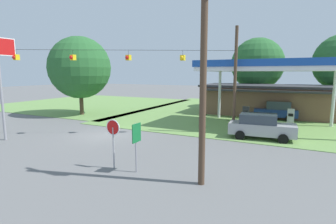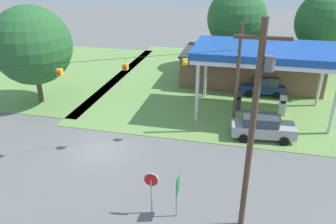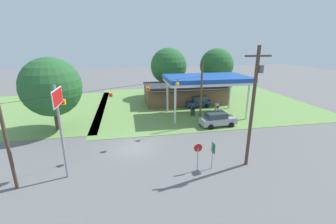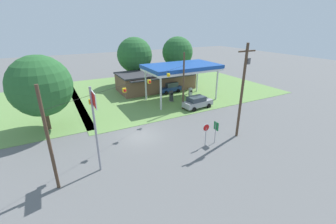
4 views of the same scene
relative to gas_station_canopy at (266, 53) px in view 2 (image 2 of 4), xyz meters
The scene contains 16 objects.
ground_plane 15.05m from the gas_station_canopy, 140.55° to the right, with size 160.00×160.00×0.00m, color slate.
grass_verge_station_corner 9.56m from the gas_station_canopy, 75.45° to the left, with size 36.00×28.00×0.04m, color #6B934C.
grass_verge_opposite_corner 28.28m from the gas_station_canopy, 165.29° to the left, with size 24.00×24.00×0.04m, color #6B934C.
gas_station_canopy is the anchor object (origin of this frame).
gas_station_store 8.53m from the gas_station_canopy, 97.06° to the left, with size 14.35×7.31×3.41m.
fuel_pump_near 4.85m from the gas_station_canopy, behind, with size 0.71×0.56×1.75m.
fuel_pump_far 4.85m from the gas_station_canopy, ahead, with size 0.71×0.56×1.75m.
car_at_pumps_front 6.33m from the gas_station_canopy, 89.47° to the right, with size 4.73×2.39×1.83m.
car_at_pumps_rear 6.32m from the gas_station_canopy, 85.03° to the left, with size 4.28×2.34×1.92m.
stop_sign_roadside 15.71m from the gas_station_canopy, 111.97° to the right, with size 0.80×0.08×2.50m.
route_sign 15.25m from the gas_station_canopy, 107.26° to the right, with size 0.10×0.70×2.40m.
utility_pole_main 14.10m from the gas_station_canopy, 94.55° to the right, with size 2.20×0.44×10.16m.
signal_span_gantry 14.11m from the gas_station_canopy, 140.52° to the right, with size 17.82×10.24×8.25m.
tree_behind_station 13.55m from the gas_station_canopy, 102.52° to the left, with size 6.97×6.97×9.46m.
tree_west_verge 19.98m from the gas_station_canopy, behind, with size 6.91×6.91×8.82m.
tree_far_back 14.41m from the gas_station_canopy, 62.13° to the left, with size 6.62×6.62×9.34m.
Camera 2 is at (9.00, -18.16, 11.98)m, focal length 35.00 mm.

